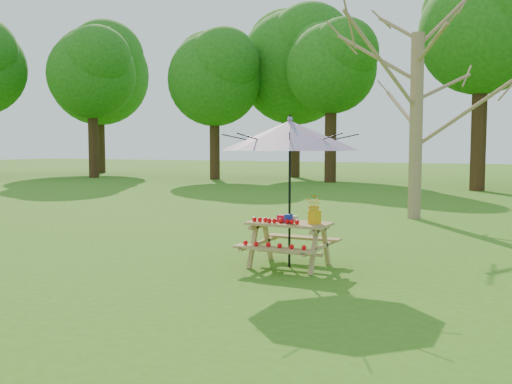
% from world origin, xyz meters
% --- Properties ---
extents(treeline, '(60.00, 12.00, 16.00)m').
position_xyz_m(treeline, '(0.00, 22.00, 8.00)').
color(treeline, '#195D0F').
rests_on(treeline, ground).
extents(picnic_table, '(1.20, 1.32, 0.67)m').
position_xyz_m(picnic_table, '(2.47, 4.34, 0.33)').
color(picnic_table, olive).
rests_on(picnic_table, ground).
extents(patio_umbrella, '(2.65, 2.65, 2.25)m').
position_xyz_m(patio_umbrella, '(2.47, 4.34, 1.95)').
color(patio_umbrella, black).
rests_on(patio_umbrella, ground).
extents(produce_bins, '(0.28, 0.44, 0.13)m').
position_xyz_m(produce_bins, '(2.43, 4.36, 0.72)').
color(produce_bins, red).
rests_on(produce_bins, picnic_table).
extents(tomatoes_row, '(0.77, 0.13, 0.07)m').
position_xyz_m(tomatoes_row, '(2.32, 4.16, 0.71)').
color(tomatoes_row, '#F0080D').
rests_on(tomatoes_row, picnic_table).
extents(flower_bucket, '(0.34, 0.32, 0.43)m').
position_xyz_m(flower_bucket, '(2.86, 4.35, 0.90)').
color(flower_bucket, '#EAA70C').
rests_on(flower_bucket, picnic_table).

